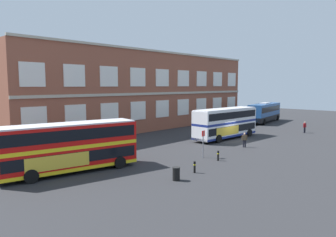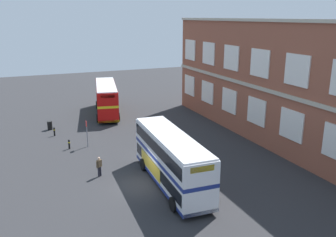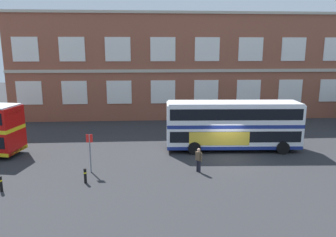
% 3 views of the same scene
% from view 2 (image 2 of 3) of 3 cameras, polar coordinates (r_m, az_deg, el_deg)
% --- Properties ---
extents(ground_plane, '(120.00, 120.00, 0.00)m').
position_cam_2_polar(ground_plane, '(29.13, -0.48, -9.88)').
color(ground_plane, '#2B2B2D').
extents(brick_terminal_building, '(46.03, 8.19, 12.55)m').
position_cam_2_polar(brick_terminal_building, '(35.67, 24.46, 3.94)').
color(brick_terminal_building, brown).
rests_on(brick_terminal_building, ground).
extents(double_decker_near, '(11.29, 4.69, 4.07)m').
position_cam_2_polar(double_decker_near, '(48.43, -9.85, 3.22)').
color(double_decker_near, red).
rests_on(double_decker_near, ground).
extents(double_decker_middle, '(11.11, 3.25, 4.07)m').
position_cam_2_polar(double_decker_middle, '(27.62, 0.50, -6.49)').
color(double_decker_middle, silver).
rests_on(double_decker_middle, ground).
extents(waiting_passenger, '(0.44, 0.58, 1.70)m').
position_cam_2_polar(waiting_passenger, '(29.95, -10.98, -7.47)').
color(waiting_passenger, black).
rests_on(waiting_passenger, ground).
extents(bus_stand_flag, '(0.44, 0.10, 2.70)m').
position_cam_2_polar(bus_stand_flag, '(36.60, -12.90, -2.00)').
color(bus_stand_flag, slate).
rests_on(bus_stand_flag, ground).
extents(station_litter_bin, '(0.60, 0.60, 1.03)m').
position_cam_2_polar(station_litter_bin, '(43.59, -18.44, -1.05)').
color(station_litter_bin, black).
rests_on(station_litter_bin, ground).
extents(safety_bollard_west, '(0.19, 0.19, 0.95)m').
position_cam_2_polar(safety_bollard_west, '(36.77, -15.58, -4.00)').
color(safety_bollard_west, black).
rests_on(safety_bollard_west, ground).
extents(safety_bollard_east, '(0.19, 0.19, 0.95)m').
position_cam_2_polar(safety_bollard_east, '(41.19, -17.78, -2.01)').
color(safety_bollard_east, black).
rests_on(safety_bollard_east, ground).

